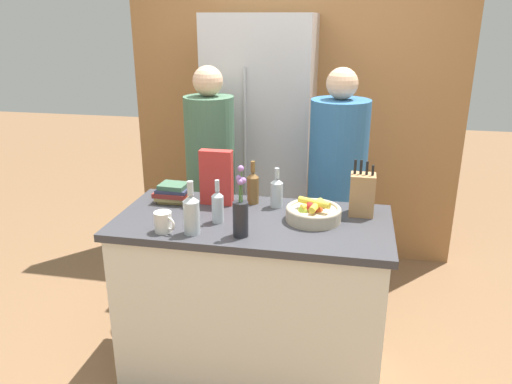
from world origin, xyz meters
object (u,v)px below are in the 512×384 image
refrigerator (261,148)px  person_at_sink (211,175)px  bottle_wine (191,213)px  coffee_mug (164,222)px  bottle_water (253,187)px  bottle_vinegar (277,192)px  fruit_bowl (313,212)px  book_stack (173,193)px  cereal_box (216,178)px  knife_block (362,194)px  flower_vase (241,215)px  bottle_oil (218,206)px  person_in_blue (337,184)px

refrigerator → person_at_sink: size_ratio=1.19×
bottle_wine → coffee_mug: bearing=-176.5°
refrigerator → bottle_water: (0.15, -1.04, 0.05)m
bottle_vinegar → refrigerator: bearing=105.2°
coffee_mug → bottle_water: bottle_water is taller
fruit_bowl → coffee_mug: size_ratio=2.39×
coffee_mug → bottle_water: (0.35, 0.48, 0.05)m
book_stack → bottle_water: (0.45, 0.07, 0.04)m
fruit_bowl → bottle_wine: bottle_wine is taller
coffee_mug → person_at_sink: (-0.03, 0.93, -0.05)m
cereal_box → bottle_water: (0.20, 0.05, -0.06)m
fruit_bowl → bottle_water: size_ratio=1.16×
fruit_bowl → knife_block: (0.24, 0.14, 0.07)m
flower_vase → cereal_box: size_ratio=1.13×
book_stack → person_at_sink: 0.52m
flower_vase → bottle_vinegar: 0.44m
knife_block → book_stack: bearing=-179.3°
knife_block → bottle_vinegar: knife_block is taller
bottle_oil → fruit_bowl: bearing=13.1°
book_stack → bottle_water: 0.46m
knife_block → bottle_vinegar: size_ratio=1.34×
flower_vase → person_at_sink: bearing=114.7°
bottle_water → person_at_sink: person_at_sink is taller
knife_block → flower_vase: flower_vase is taller
coffee_mug → book_stack: bearing=103.8°
book_stack → fruit_bowl: bearing=-8.7°
fruit_bowl → person_at_sink: bearing=139.2°
knife_block → bottle_oil: 0.77m
knife_block → flower_vase: size_ratio=0.85×
flower_vase → person_at_sink: 0.99m
cereal_box → person_at_sink: size_ratio=0.19×
coffee_mug → person_at_sink: 0.93m
flower_vase → person_in_blue: size_ratio=0.21×
bottle_vinegar → book_stack: bearing=-176.3°
knife_block → bottle_water: bearing=174.7°
knife_block → person_in_blue: size_ratio=0.18×
knife_block → bottle_oil: size_ratio=1.33×
fruit_bowl → flower_vase: size_ratio=0.81×
cereal_box → refrigerator: bearing=87.4°
person_at_sink → bottle_oil: bearing=-80.1°
bottle_oil → person_in_blue: (0.57, 0.77, -0.09)m
knife_block → coffee_mug: size_ratio=2.50×
bottle_wine → bottle_water: size_ratio=1.09×
fruit_bowl → coffee_mug: bearing=-158.1°
fruit_bowl → knife_block: size_ratio=0.95×
flower_vase → cereal_box: bearing=119.9°
fruit_bowl → cereal_box: 0.59m
person_in_blue → cereal_box: bearing=-130.6°
cereal_box → bottle_vinegar: 0.35m
knife_block → coffee_mug: 1.05m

